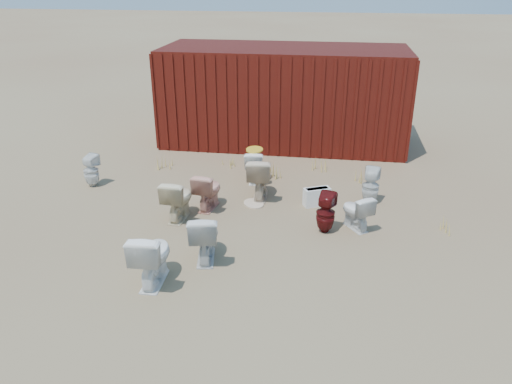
# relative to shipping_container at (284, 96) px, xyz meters

# --- Properties ---
(ground) EXTENTS (100.00, 100.00, 0.00)m
(ground) POSITION_rel_shipping_container_xyz_m (0.00, -5.20, -1.20)
(ground) COLOR brown
(ground) RESTS_ON ground
(shipping_container) EXTENTS (6.00, 2.40, 2.40)m
(shipping_container) POSITION_rel_shipping_container_xyz_m (0.00, 0.00, 0.00)
(shipping_container) COLOR #480D0C
(shipping_container) RESTS_ON ground
(toilet_front_a) EXTENTS (0.50, 0.84, 0.84)m
(toilet_front_a) POSITION_rel_shipping_container_xyz_m (-1.15, -6.75, -0.78)
(toilet_front_a) COLOR white
(toilet_front_a) RESTS_ON ground
(toilet_front_pink) EXTENTS (0.50, 0.76, 0.72)m
(toilet_front_pink) POSITION_rel_shipping_container_xyz_m (-0.96, -4.24, -0.84)
(toilet_front_pink) COLOR tan
(toilet_front_pink) RESTS_ON ground
(toilet_front_c) EXTENTS (0.58, 0.85, 0.80)m
(toilet_front_c) POSITION_rel_shipping_container_xyz_m (-0.58, -6.02, -0.80)
(toilet_front_c) COLOR silver
(toilet_front_c) RESTS_ON ground
(toilet_front_maroon) EXTENTS (0.39, 0.40, 0.71)m
(toilet_front_maroon) POSITION_rel_shipping_container_xyz_m (1.23, -4.85, -0.84)
(toilet_front_maroon) COLOR #530E0E
(toilet_front_maroon) RESTS_ON ground
(toilet_front_e) EXTENTS (0.65, 0.72, 0.64)m
(toilet_front_e) POSITION_rel_shipping_container_xyz_m (1.75, -4.63, -0.88)
(toilet_front_e) COLOR white
(toilet_front_e) RESTS_ON ground
(toilet_back_a) EXTENTS (0.37, 0.38, 0.68)m
(toilet_back_a) POSITION_rel_shipping_container_xyz_m (-3.60, -3.59, -0.86)
(toilet_back_a) COLOR white
(toilet_back_a) RESTS_ON ground
(toilet_back_beige_left) EXTENTS (0.51, 0.85, 0.84)m
(toilet_back_beige_left) POSITION_rel_shipping_container_xyz_m (-0.08, -3.59, -0.78)
(toilet_back_beige_left) COLOR beige
(toilet_back_beige_left) RESTS_ON ground
(toilet_back_beige_right) EXTENTS (0.48, 0.78, 0.77)m
(toilet_back_beige_right) POSITION_rel_shipping_container_xyz_m (-1.39, -4.75, -0.82)
(toilet_back_beige_right) COLOR beige
(toilet_back_beige_right) RESTS_ON ground
(toilet_back_yellowlid) EXTENTS (0.44, 0.71, 0.69)m
(toilet_back_yellowlid) POSITION_rel_shipping_container_xyz_m (-0.31, -2.80, -0.85)
(toilet_back_yellowlid) COLOR white
(toilet_back_yellowlid) RESTS_ON ground
(toilet_back_e) EXTENTS (0.38, 0.38, 0.71)m
(toilet_back_e) POSITION_rel_shipping_container_xyz_m (2.05, -3.54, -0.85)
(toilet_back_e) COLOR silver
(toilet_back_e) RESTS_ON ground
(yellow_lid) EXTENTS (0.35, 0.44, 0.02)m
(yellow_lid) POSITION_rel_shipping_container_xyz_m (-0.31, -2.80, -0.50)
(yellow_lid) COLOR gold
(yellow_lid) RESTS_ON toilet_back_yellowlid
(loose_tank) EXTENTS (0.54, 0.39, 0.35)m
(loose_tank) POSITION_rel_shipping_container_xyz_m (1.05, -3.81, -1.02)
(loose_tank) COLOR white
(loose_tank) RESTS_ON ground
(loose_lid_near) EXTENTS (0.45, 0.55, 0.02)m
(loose_lid_near) POSITION_rel_shipping_container_xyz_m (-1.22, -3.55, -1.19)
(loose_lid_near) COLOR #C4AF8E
(loose_lid_near) RESTS_ON ground
(loose_lid_far) EXTENTS (0.56, 0.59, 0.02)m
(loose_lid_far) POSITION_rel_shipping_container_xyz_m (-0.15, -3.96, -1.19)
(loose_lid_far) COLOR beige
(loose_lid_far) RESTS_ON ground
(weed_clump_a) EXTENTS (0.36, 0.36, 0.29)m
(weed_clump_a) POSITION_rel_shipping_container_xyz_m (-2.44, -2.33, -1.05)
(weed_clump_a) COLOR tan
(weed_clump_a) RESTS_ON ground
(weed_clump_b) EXTENTS (0.32, 0.32, 0.32)m
(weed_clump_b) POSITION_rel_shipping_container_xyz_m (0.09, -2.48, -1.04)
(weed_clump_b) COLOR tan
(weed_clump_b) RESTS_ON ground
(weed_clump_c) EXTENTS (0.36, 0.36, 0.28)m
(weed_clump_c) POSITION_rel_shipping_container_xyz_m (1.96, -2.47, -1.06)
(weed_clump_c) COLOR tan
(weed_clump_c) RESTS_ON ground
(weed_clump_d) EXTENTS (0.30, 0.30, 0.23)m
(weed_clump_d) POSITION_rel_shipping_container_xyz_m (-1.06, -2.04, -1.08)
(weed_clump_d) COLOR tan
(weed_clump_d) RESTS_ON ground
(weed_clump_e) EXTENTS (0.34, 0.34, 0.27)m
(weed_clump_e) POSITION_rel_shipping_container_xyz_m (1.01, -1.94, -1.07)
(weed_clump_e) COLOR tan
(weed_clump_e) RESTS_ON ground
(weed_clump_f) EXTENTS (0.28, 0.28, 0.24)m
(weed_clump_f) POSITION_rel_shipping_container_xyz_m (3.31, -4.54, -1.08)
(weed_clump_f) COLOR tan
(weed_clump_f) RESTS_ON ground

